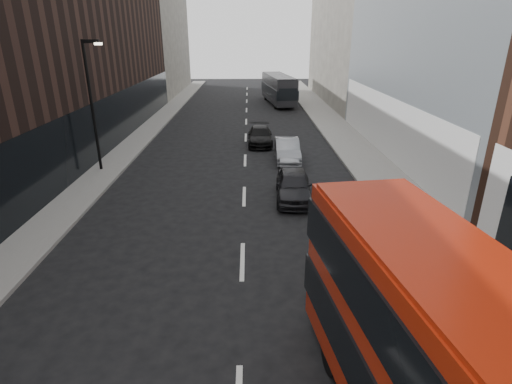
{
  "coord_description": "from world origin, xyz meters",
  "views": [
    {
      "loc": [
        0.27,
        -4.08,
        7.36
      ],
      "look_at": [
        0.48,
        8.23,
        2.5
      ],
      "focal_mm": 28.0,
      "sensor_mm": 36.0,
      "label": 1
    }
  ],
  "objects_px": {
    "street_lamp": "(92,98)",
    "car_c": "(260,136)",
    "car_a": "(293,185)",
    "car_b": "(287,150)",
    "grey_bus": "(278,89)"
  },
  "relations": [
    {
      "from": "car_c",
      "to": "street_lamp",
      "type": "bearing_deg",
      "value": -146.66
    },
    {
      "from": "car_b",
      "to": "car_c",
      "type": "height_order",
      "value": "car_b"
    },
    {
      "from": "street_lamp",
      "to": "grey_bus",
      "type": "height_order",
      "value": "street_lamp"
    },
    {
      "from": "car_a",
      "to": "car_b",
      "type": "relative_size",
      "value": 0.99
    },
    {
      "from": "grey_bus",
      "to": "street_lamp",
      "type": "bearing_deg",
      "value": -123.54
    },
    {
      "from": "car_c",
      "to": "car_a",
      "type": "bearing_deg",
      "value": -82.33
    },
    {
      "from": "car_a",
      "to": "car_c",
      "type": "xyz_separation_m",
      "value": [
        -1.31,
        10.32,
        -0.09
      ]
    },
    {
      "from": "street_lamp",
      "to": "car_a",
      "type": "height_order",
      "value": "street_lamp"
    },
    {
      "from": "street_lamp",
      "to": "car_c",
      "type": "height_order",
      "value": "street_lamp"
    },
    {
      "from": "grey_bus",
      "to": "car_c",
      "type": "bearing_deg",
      "value": -105.45
    },
    {
      "from": "car_a",
      "to": "car_b",
      "type": "xyz_separation_m",
      "value": [
        0.27,
        6.29,
        -0.02
      ]
    },
    {
      "from": "car_c",
      "to": "car_b",
      "type": "bearing_deg",
      "value": -68.2
    },
    {
      "from": "grey_bus",
      "to": "car_c",
      "type": "distance_m",
      "value": 18.33
    },
    {
      "from": "street_lamp",
      "to": "car_c",
      "type": "distance_m",
      "value": 11.6
    },
    {
      "from": "grey_bus",
      "to": "car_a",
      "type": "bearing_deg",
      "value": -99.92
    }
  ]
}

